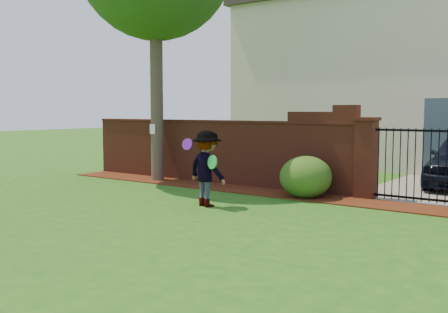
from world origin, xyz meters
The scene contains 11 objects.
ground centered at (0.00, 0.00, -0.01)m, with size 80.00×80.00×0.01m, color #245615.
mulch_bed centered at (-0.95, 3.34, 0.01)m, with size 11.10×1.08×0.03m, color #3B180A.
brick_wall centered at (-2.01, 4.00, 0.93)m, with size 8.70×0.31×2.16m.
pillar_left centered at (2.40, 4.00, 0.96)m, with size 0.50×0.50×1.88m.
iron_gate centered at (3.50, 4.00, 0.85)m, with size 1.78×0.03×1.60m.
house centered at (1.00, 12.00, 3.16)m, with size 12.40×6.40×6.30m.
paper_notice centered at (-3.60, 3.21, 1.50)m, with size 0.20×0.01×0.28m, color white.
shrub_left centered at (1.27, 3.22, 0.49)m, with size 1.21×1.21×0.99m, color #204F17.
man centered at (0.03, 1.05, 0.81)m, with size 1.04×0.60×1.61m, color gray.
frisbee_purple centered at (-0.32, 0.87, 1.32)m, with size 0.25×0.25×0.02m, color purple.
frisbee_green centered at (0.36, 0.85, 0.98)m, with size 0.29×0.29×0.03m, color green.
Camera 1 is at (6.80, -7.54, 2.05)m, focal length 41.74 mm.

